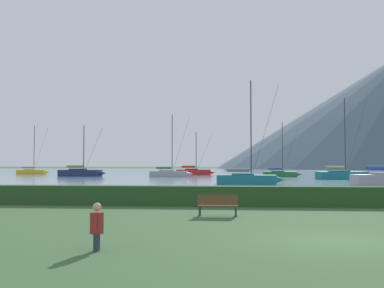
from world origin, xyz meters
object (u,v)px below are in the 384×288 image
at_px(sailboat_slip_2, 247,178).
at_px(sailboat_slip_3, 169,173).
at_px(sailboat_slip_8, 32,172).
at_px(person_seated_viewer, 97,224).
at_px(sailboat_slip_6, 194,172).
at_px(sailboat_slip_4, 81,172).
at_px(sailboat_slip_10, 342,175).
at_px(sailboat_slip_5, 280,174).
at_px(park_bench_near_path, 218,204).

relative_size(sailboat_slip_2, sailboat_slip_3, 1.05).
relative_size(sailboat_slip_8, person_seated_viewer, 9.34).
height_order(sailboat_slip_6, sailboat_slip_8, sailboat_slip_8).
bearing_deg(sailboat_slip_6, sailboat_slip_3, -107.36).
relative_size(sailboat_slip_3, sailboat_slip_8, 0.99).
height_order(sailboat_slip_4, sailboat_slip_10, sailboat_slip_10).
xyz_separation_m(sailboat_slip_3, sailboat_slip_5, (20.40, 2.51, -0.07)).
xyz_separation_m(sailboat_slip_3, sailboat_slip_4, (-17.73, 2.70, 0.08)).
distance_m(sailboat_slip_3, park_bench_near_path, 63.61).
distance_m(sailboat_slip_5, sailboat_slip_10, 15.68).
relative_size(sailboat_slip_4, sailboat_slip_6, 1.04).
xyz_separation_m(sailboat_slip_2, person_seated_viewer, (-5.17, -40.97, 0.01)).
distance_m(sailboat_slip_4, park_bench_near_path, 71.38).
xyz_separation_m(sailboat_slip_4, person_seated_viewer, (25.84, -73.48, -0.07)).
height_order(sailboat_slip_10, park_bench_near_path, sailboat_slip_10).
xyz_separation_m(sailboat_slip_2, sailboat_slip_8, (-49.40, 51.04, -0.02)).
height_order(sailboat_slip_3, person_seated_viewer, sailboat_slip_3).
xyz_separation_m(sailboat_slip_3, park_bench_near_path, (10.98, -62.66, -0.14)).
bearing_deg(sailboat_slip_10, sailboat_slip_8, 141.25).
height_order(sailboat_slip_2, sailboat_slip_8, sailboat_slip_2).
bearing_deg(sailboat_slip_3, sailboat_slip_2, -64.20).
distance_m(sailboat_slip_8, person_seated_viewer, 102.09).
bearing_deg(sailboat_slip_6, sailboat_slip_10, -54.82).
bearing_deg(sailboat_slip_8, sailboat_slip_5, -29.91).
height_order(sailboat_slip_6, sailboat_slip_10, sailboat_slip_10).
relative_size(sailboat_slip_10, park_bench_near_path, 7.33).
bearing_deg(sailboat_slip_5, park_bench_near_path, -95.60).
height_order(sailboat_slip_8, sailboat_slip_10, sailboat_slip_10).
xyz_separation_m(sailboat_slip_2, sailboat_slip_6, (-10.27, 46.71, 0.04)).
xyz_separation_m(sailboat_slip_3, sailboat_slip_6, (3.01, 16.89, 0.04)).
bearing_deg(park_bench_near_path, sailboat_slip_5, 81.34).
xyz_separation_m(sailboat_slip_6, sailboat_slip_10, (25.45, -27.84, 0.03)).
distance_m(sailboat_slip_3, sailboat_slip_4, 17.93).
bearing_deg(sailboat_slip_10, park_bench_near_path, -120.94).
distance_m(sailboat_slip_10, person_seated_viewer, 63.21).
distance_m(sailboat_slip_4, person_seated_viewer, 77.89).
relative_size(sailboat_slip_2, sailboat_slip_10, 0.95).
distance_m(sailboat_slip_2, sailboat_slip_5, 33.09).
xyz_separation_m(sailboat_slip_5, sailboat_slip_10, (8.06, -13.45, 0.14)).
bearing_deg(sailboat_slip_3, sailboat_slip_5, 8.78).
relative_size(sailboat_slip_4, sailboat_slip_5, 0.98).
bearing_deg(sailboat_slip_3, sailboat_slip_6, 81.67).
relative_size(sailboat_slip_3, sailboat_slip_5, 1.14).
height_order(sailboat_slip_5, sailboat_slip_6, sailboat_slip_5).
xyz_separation_m(sailboat_slip_5, park_bench_near_path, (-9.41, -65.17, -0.07)).
relative_size(sailboat_slip_10, person_seated_viewer, 10.16).
distance_m(sailboat_slip_4, sailboat_slip_8, 26.11).
relative_size(sailboat_slip_3, sailboat_slip_4, 1.17).
xyz_separation_m(sailboat_slip_10, person_seated_viewer, (-20.35, -59.84, -0.06)).
relative_size(sailboat_slip_2, sailboat_slip_4, 1.22).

